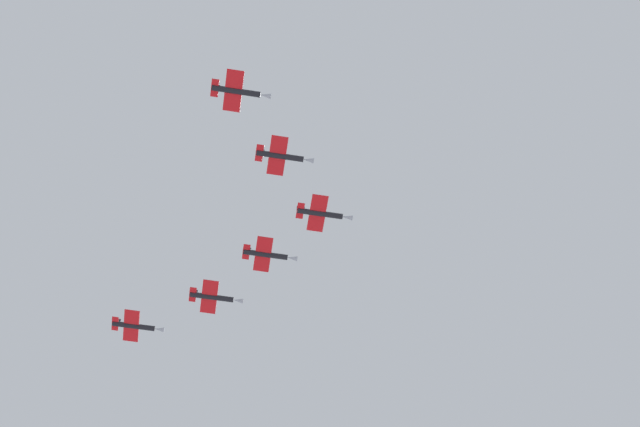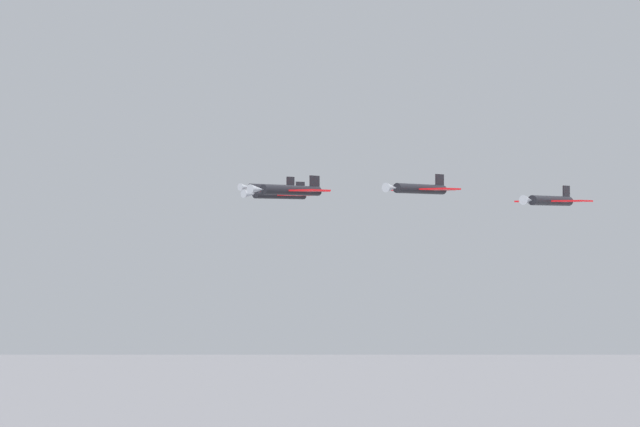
{
  "view_description": "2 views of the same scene",
  "coord_description": "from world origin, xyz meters",
  "px_view_note": "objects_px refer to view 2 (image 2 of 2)",
  "views": [
    {
      "loc": [
        90.26,
        -38.9,
        2.55
      ],
      "look_at": [
        9.67,
        -13.32,
        168.77
      ],
      "focal_mm": 45.13,
      "sensor_mm": 36.0,
      "label": 1
    },
    {
      "loc": [
        -54.34,
        78.89,
        165.5
      ],
      "look_at": [
        12.48,
        -24.6,
        165.71
      ],
      "focal_mm": 47.48,
      "sensor_mm": 36.0,
      "label": 2
    }
  ],
  "objects_px": {
    "jet_lead": "(290,190)",
    "jet_starboard_inner": "(279,195)",
    "jet_starboard_outer": "(271,188)",
    "jet_port_outer": "(550,201)",
    "jet_port_inner": "(419,189)"
  },
  "relations": [
    {
      "from": "jet_starboard_outer",
      "to": "jet_port_outer",
      "type": "bearing_deg",
      "value": 180.0
    },
    {
      "from": "jet_lead",
      "to": "jet_starboard_outer",
      "type": "distance_m",
      "value": 34.42
    },
    {
      "from": "jet_starboard_inner",
      "to": "jet_starboard_outer",
      "type": "xyz_separation_m",
      "value": [
        11.11,
        -13.26,
        1.56
      ]
    },
    {
      "from": "jet_port_inner",
      "to": "jet_port_outer",
      "type": "distance_m",
      "value": 17.37
    },
    {
      "from": "jet_port_inner",
      "to": "jet_starboard_outer",
      "type": "bearing_deg",
      "value": -16.39
    },
    {
      "from": "jet_lead",
      "to": "jet_port_outer",
      "type": "xyz_separation_m",
      "value": [
        -29.04,
        -18.43,
        -1.39
      ]
    },
    {
      "from": "jet_lead",
      "to": "jet_starboard_inner",
      "type": "distance_m",
      "value": 17.09
    },
    {
      "from": "jet_starboard_inner",
      "to": "jet_starboard_outer",
      "type": "distance_m",
      "value": 17.37
    },
    {
      "from": "jet_lead",
      "to": "jet_starboard_inner",
      "type": "relative_size",
      "value": 1.0
    },
    {
      "from": "jet_lead",
      "to": "jet_starboard_outer",
      "type": "relative_size",
      "value": 1.0
    },
    {
      "from": "jet_starboard_outer",
      "to": "jet_lead",
      "type": "bearing_deg",
      "value": 138.98
    },
    {
      "from": "jet_lead",
      "to": "jet_starboard_inner",
      "type": "bearing_deg",
      "value": -40.61
    },
    {
      "from": "jet_port_outer",
      "to": "jet_lead",
      "type": "bearing_deg",
      "value": 41.02
    },
    {
      "from": "jet_starboard_inner",
      "to": "jet_starboard_outer",
      "type": "relative_size",
      "value": 1.0
    },
    {
      "from": "jet_starboard_inner",
      "to": "jet_port_outer",
      "type": "distance_m",
      "value": 40.59
    }
  ]
}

